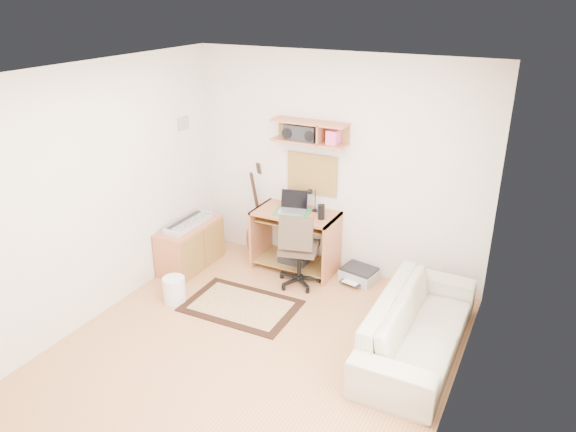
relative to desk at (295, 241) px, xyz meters
The scene contains 22 objects.
floor 1.81m from the desk, 77.20° to the right, with size 3.60×4.00×0.01m, color tan.
ceiling 2.85m from the desk, 77.20° to the right, with size 3.60×4.00×0.01m, color white.
back_wall 1.04m from the desk, 35.54° to the left, with size 3.60×0.01×2.60m, color silver.
left_wall 2.41m from the desk, 129.32° to the right, with size 0.01×4.00×2.60m, color silver.
right_wall 2.94m from the desk, 38.14° to the right, with size 0.01×4.00×2.60m, color silver.
wall_shelf 1.34m from the desk, 58.47° to the left, with size 0.90×0.25×0.26m, color #BF6D43.
cork_board 0.84m from the desk, 70.15° to the left, with size 0.64×0.03×0.49m, color #A58252.
wall_photo 1.95m from the desk, behind, with size 0.02×0.20×0.15m, color #4C8CBF.
desk is the anchor object (origin of this frame).
laptop 0.50m from the desk, 150.88° to the right, with size 0.32×0.32×0.24m, color silver, non-canonical shape.
speaker 0.59m from the desk, ahead, with size 0.08×0.08×0.18m, color black.
desk_lamp 0.57m from the desk, 36.57° to the left, with size 0.09×0.09×0.28m, color black, non-canonical shape.
pencil_cup 0.52m from the desk, 19.65° to the left, with size 0.08×0.08×0.11m, color navy.
boombox 1.31m from the desk, 91.30° to the left, with size 0.38×0.18×0.20m, color black.
rug 1.13m from the desk, 97.25° to the right, with size 1.20×0.80×0.02m, color beige.
task_chair 0.40m from the desk, 57.33° to the right, with size 0.48×0.48×0.94m, color #3E3024, non-canonical shape.
cabinet 1.31m from the desk, 155.83° to the right, with size 0.40×0.90×0.55m, color #BF6D43.
music_keyboard 1.32m from the desk, 155.83° to the right, with size 0.22×0.71×0.06m, color #B2B5BA.
guitar 0.70m from the desk, 168.26° to the left, with size 0.32×0.20×1.21m, color brown, non-canonical shape.
waste_basket 1.57m from the desk, 122.96° to the right, with size 0.24×0.24×0.29m, color white.
printer 0.86m from the desk, ahead, with size 0.40×0.31×0.15m, color #A5A8AA.
sofa 2.02m from the desk, 28.72° to the right, with size 1.92×0.56×0.75m, color beige.
Camera 1 is at (2.25, -3.66, 3.22)m, focal length 33.98 mm.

